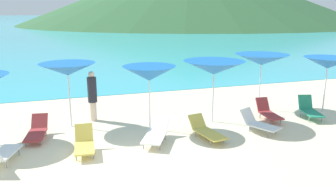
{
  "coord_description": "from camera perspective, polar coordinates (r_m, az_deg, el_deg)",
  "views": [
    {
      "loc": [
        -1.34,
        -8.02,
        4.08
      ],
      "look_at": [
        2.24,
        3.06,
        1.2
      ],
      "focal_mm": 35.79,
      "sensor_mm": 36.0,
      "label": 1
    }
  ],
  "objects": [
    {
      "name": "umbrella_5",
      "position": [
        12.48,
        7.83,
        4.56
      ],
      "size": [
        2.32,
        2.32,
        2.34
      ],
      "color": "silver",
      "rests_on": "ground_plane"
    },
    {
      "name": "lounge_chair_6",
      "position": [
        13.52,
        16.67,
        -2.84
      ],
      "size": [
        0.66,
        1.48,
        0.76
      ],
      "rotation": [
        0.0,
        0.0,
        -0.11
      ],
      "color": "#A53333",
      "rests_on": "ground_plane"
    },
    {
      "name": "lounge_chair_4",
      "position": [
        11.91,
        -21.43,
        -5.76
      ],
      "size": [
        0.74,
        1.66,
        0.66
      ],
      "rotation": [
        0.0,
        0.0,
        -0.13
      ],
      "color": "#A53333",
      "rests_on": "ground_plane"
    },
    {
      "name": "lounge_chair_9",
      "position": [
        10.81,
        -2.09,
        -6.63
      ],
      "size": [
        1.3,
        1.74,
        0.6
      ],
      "rotation": [
        0.0,
        0.0,
        -0.49
      ],
      "color": "white",
      "rests_on": "ground_plane"
    },
    {
      "name": "umbrella_4",
      "position": [
        11.58,
        -3.21,
        3.6
      ],
      "size": [
        2.01,
        2.01,
        2.28
      ],
      "color": "silver",
      "rests_on": "ground_plane"
    },
    {
      "name": "lounge_chair_1",
      "position": [
        12.15,
        15.17,
        -4.69
      ],
      "size": [
        1.11,
        1.47,
        0.73
      ],
      "rotation": [
        0.0,
        0.0,
        0.45
      ],
      "color": "white",
      "rests_on": "ground_plane"
    },
    {
      "name": "umbrella_7",
      "position": [
        15.32,
        25.58,
        4.87
      ],
      "size": [
        2.14,
        2.14,
        2.27
      ],
      "color": "silver",
      "rests_on": "ground_plane"
    },
    {
      "name": "ocean_water",
      "position": [
        236.44,
        -17.99,
        12.25
      ],
      "size": [
        650.0,
        440.0,
        0.02
      ],
      "primitive_type": "cube",
      "color": "#38B7CC",
      "rests_on": "ground_plane"
    },
    {
      "name": "lounge_chair_10",
      "position": [
        11.24,
        6.52,
        -6.08
      ],
      "size": [
        0.81,
        1.69,
        0.63
      ],
      "rotation": [
        0.0,
        0.0,
        0.16
      ],
      "color": "#D8BF4C",
      "rests_on": "ground_plane"
    },
    {
      "name": "lounge_chair_0",
      "position": [
        10.31,
        -14.06,
        -7.98
      ],
      "size": [
        0.63,
        1.31,
        0.74
      ],
      "rotation": [
        0.0,
        0.0,
        -0.07
      ],
      "color": "#D8BF4C",
      "rests_on": "ground_plane"
    },
    {
      "name": "beachgoer_0",
      "position": [
        13.03,
        -12.76,
        -0.01
      ],
      "size": [
        0.35,
        0.35,
        1.93
      ],
      "rotation": [
        0.0,
        0.0,
        0.15
      ],
      "color": "beige",
      "rests_on": "ground_plane"
    },
    {
      "name": "umbrella_6",
      "position": [
        14.56,
        15.65,
        5.73
      ],
      "size": [
        2.38,
        2.38,
        2.37
      ],
      "color": "silver",
      "rests_on": "ground_plane"
    },
    {
      "name": "ground_plane",
      "position": [
        18.56,
        -13.29,
        0.34
      ],
      "size": [
        50.0,
        100.0,
        0.3
      ],
      "primitive_type": "cube",
      "color": "beige"
    },
    {
      "name": "lounge_chair_7",
      "position": [
        14.35,
        22.96,
        -2.33
      ],
      "size": [
        0.93,
        1.48,
        0.8
      ],
      "rotation": [
        0.0,
        0.0,
        -0.29
      ],
      "color": "#268C66",
      "rests_on": "ground_plane"
    },
    {
      "name": "umbrella_3",
      "position": [
        12.32,
        -16.73,
        4.12
      ],
      "size": [
        1.98,
        1.98,
        2.34
      ],
      "color": "silver",
      "rests_on": "ground_plane"
    },
    {
      "name": "lounge_chair_3",
      "position": [
        10.37,
        -26.57,
        -9.05
      ],
      "size": [
        0.97,
        1.56,
        0.64
      ],
      "rotation": [
        0.0,
        0.0,
        2.83
      ],
      "color": "white",
      "rests_on": "ground_plane"
    }
  ]
}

